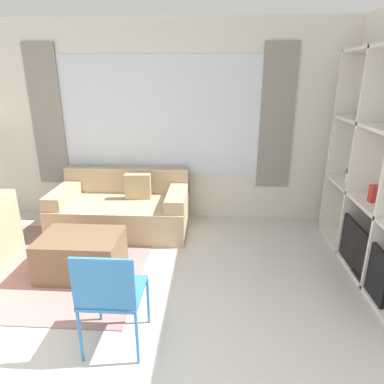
% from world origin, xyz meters
% --- Properties ---
extents(wall_back, '(6.31, 0.11, 2.70)m').
position_xyz_m(wall_back, '(0.00, 3.08, 1.36)').
color(wall_back, silver).
rests_on(wall_back, ground_plane).
extents(area_rug, '(2.10, 1.95, 0.01)m').
position_xyz_m(area_rug, '(-1.04, 1.55, 0.01)').
color(area_rug, gray).
rests_on(area_rug, ground_plane).
extents(couch_main, '(1.75, 0.97, 0.76)m').
position_xyz_m(couch_main, '(-0.47, 2.55, 0.28)').
color(couch_main, tan).
rests_on(couch_main, ground_plane).
extents(ottoman, '(0.82, 0.59, 0.44)m').
position_xyz_m(ottoman, '(-0.62, 1.41, 0.22)').
color(ottoman, brown).
rests_on(ottoman, ground_plane).
extents(folding_chair, '(0.44, 0.46, 0.86)m').
position_xyz_m(folding_chair, '(0.00, 0.40, 0.52)').
color(folding_chair, '#3375B7').
rests_on(folding_chair, ground_plane).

